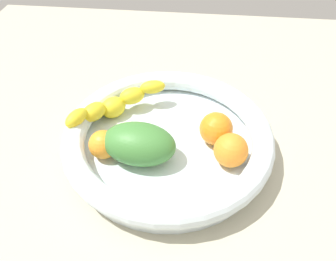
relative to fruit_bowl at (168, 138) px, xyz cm
name	(u,v)px	position (x,y,z in cm)	size (l,w,h in cm)	color
kitchen_counter	(168,155)	(0.00, 0.00, -4.62)	(120.00, 120.00, 3.00)	#B2AC94
fruit_bowl	(168,138)	(0.00, 0.00, 0.00)	(37.64, 37.64, 6.03)	silver
banana_draped_left	(114,104)	(11.09, -5.95, 2.12)	(17.25, 15.83, 5.80)	yellow
orange_front	(216,129)	(-8.48, -1.39, 1.93)	(6.01, 6.01, 6.01)	orange
orange_mid_left	(103,144)	(10.78, 4.16, 1.44)	(5.03, 5.03, 5.03)	orange
orange_mid_right	(231,150)	(-10.98, 3.57, 1.85)	(5.85, 5.85, 5.85)	orange
mango_green	(139,144)	(4.48, 4.14, 2.30)	(12.67, 8.25, 6.75)	#428339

